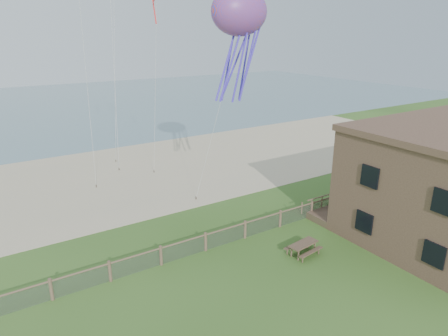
% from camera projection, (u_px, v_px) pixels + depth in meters
% --- Properties ---
extents(ground, '(160.00, 160.00, 0.00)m').
position_uv_depth(ground, '(309.00, 283.00, 21.64)').
color(ground, '#30511B').
rests_on(ground, ground).
extents(sand_beach, '(72.00, 20.00, 0.02)m').
position_uv_depth(sand_beach, '(151.00, 171.00, 39.19)').
color(sand_beach, '#C6B18F').
rests_on(sand_beach, ground).
extents(ocean, '(160.00, 68.00, 0.02)m').
position_uv_depth(ocean, '(58.00, 106.00, 74.30)').
color(ocean, slate).
rests_on(ocean, ground).
extents(chainlink_fence, '(36.20, 0.20, 1.25)m').
position_uv_depth(chainlink_fence, '(245.00, 231.00, 26.25)').
color(chainlink_fence, brown).
rests_on(chainlink_fence, ground).
extents(motel_deck, '(15.00, 2.00, 0.50)m').
position_uv_depth(motel_deck, '(383.00, 198.00, 32.17)').
color(motel_deck, brown).
rests_on(motel_deck, ground).
extents(picnic_table, '(2.13, 1.71, 0.83)m').
position_uv_depth(picnic_table, '(303.00, 248.00, 24.37)').
color(picnic_table, brown).
rests_on(picnic_table, ground).
extents(octopus_kite, '(4.39, 3.58, 7.89)m').
position_uv_depth(octopus_kite, '(239.00, 43.00, 27.23)').
color(octopus_kite, red).
extents(kite_red, '(2.01, 1.85, 2.40)m').
position_uv_depth(kite_red, '(157.00, 1.00, 30.42)').
color(kite_red, red).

